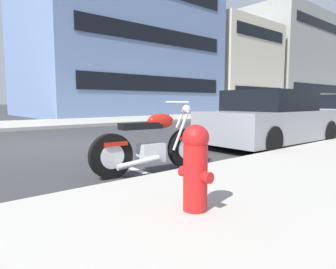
% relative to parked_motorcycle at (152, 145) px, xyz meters
% --- Properties ---
extents(ground_plane, '(260.00, 260.00, 0.00)m').
position_rel_parked_motorcycle_xyz_m(ground_plane, '(-0.12, 4.12, -0.44)').
color(ground_plane, '#333335').
extents(sidewalk_far_curb, '(120.00, 5.00, 0.14)m').
position_rel_parked_motorcycle_xyz_m(sidewalk_far_curb, '(11.88, 11.17, -0.37)').
color(sidewalk_far_curb, '#ADA89E').
rests_on(sidewalk_far_curb, ground).
extents(parking_stall_stripe, '(0.12, 2.20, 0.01)m').
position_rel_parked_motorcycle_xyz_m(parking_stall_stripe, '(-0.12, 0.16, -0.43)').
color(parking_stall_stripe, silver).
rests_on(parking_stall_stripe, ground).
extents(parked_motorcycle, '(2.03, 0.62, 1.13)m').
position_rel_parked_motorcycle_xyz_m(parked_motorcycle, '(0.00, 0.00, 0.00)').
color(parked_motorcycle, black).
rests_on(parked_motorcycle, ground).
extents(parked_car_across_street, '(4.11, 1.89, 1.40)m').
position_rel_parked_motorcycle_xyz_m(parked_car_across_street, '(4.12, 0.37, 0.22)').
color(parked_car_across_street, gray).
rests_on(parked_car_across_street, ground).
extents(fire_hydrant, '(0.24, 0.36, 0.78)m').
position_rel_parked_motorcycle_xyz_m(fire_hydrant, '(-0.96, -1.89, 0.12)').
color(fire_hydrant, red).
rests_on(fire_hydrant, sidewalk_near_curb).
extents(townhouse_behind_pole, '(14.93, 11.76, 10.99)m').
position_rel_parked_motorcycle_xyz_m(townhouse_behind_pole, '(10.90, 19.32, 5.06)').
color(townhouse_behind_pole, '#6B84B2').
rests_on(townhouse_behind_pole, ground).
extents(townhouse_far_uphill, '(9.40, 9.01, 9.34)m').
position_rel_parked_motorcycle_xyz_m(townhouse_far_uphill, '(23.86, 17.94, 4.24)').
color(townhouse_far_uphill, beige).
rests_on(townhouse_far_uphill, ground).
extents(townhouse_corner_block, '(15.39, 9.00, 12.88)m').
position_rel_parked_motorcycle_xyz_m(townhouse_corner_block, '(37.24, 17.94, 6.00)').
color(townhouse_corner_block, '#939993').
rests_on(townhouse_corner_block, ground).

